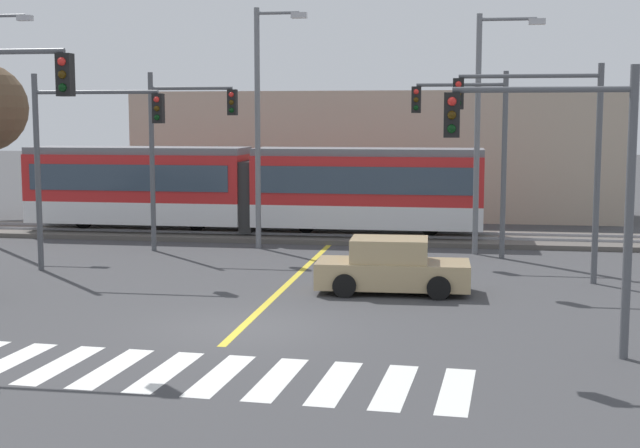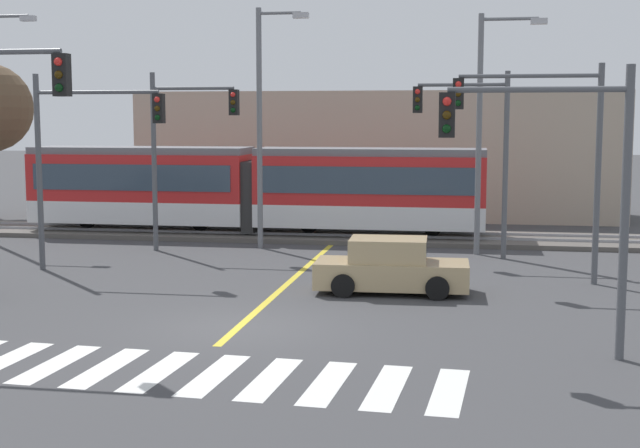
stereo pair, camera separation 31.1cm
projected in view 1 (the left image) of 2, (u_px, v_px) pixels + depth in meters
The scene contains 24 objects.
ground_plane at pixel (242, 328), 20.54m from camera, with size 200.00×200.00×0.00m, color #3D3D3F.
track_bed at pixel (336, 236), 35.65m from camera, with size 120.00×4.00×0.18m, color #56514C.
rail_near at pixel (334, 235), 34.93m from camera, with size 120.00×0.08×0.10m, color #939399.
rail_far at pixel (339, 230), 36.34m from camera, with size 120.00×0.08×0.10m, color #939399.
light_rail_tram at pixel (251, 186), 35.97m from camera, with size 18.50×2.64×3.43m.
crosswalk_stripe_1 at pixel (10, 361), 17.69m from camera, with size 0.56×2.80×0.01m, color silver.
crosswalk_stripe_2 at pixel (60, 365), 17.45m from camera, with size 0.56×2.80×0.01m, color silver.
crosswalk_stripe_3 at pixel (112, 368), 17.21m from camera, with size 0.56×2.80×0.01m, color silver.
crosswalk_stripe_4 at pixel (166, 372), 16.98m from camera, with size 0.56×2.80×0.01m, color silver.
crosswalk_stripe_5 at pixel (220, 375), 16.74m from camera, with size 0.56×2.80×0.01m, color silver.
crosswalk_stripe_6 at pixel (277, 379), 16.50m from camera, with size 0.56×2.80×0.01m, color silver.
crosswalk_stripe_7 at pixel (335, 383), 16.26m from camera, with size 0.56×2.80×0.01m, color silver.
crosswalk_stripe_8 at pixel (395, 387), 16.03m from camera, with size 0.56×2.80×0.01m, color silver.
crosswalk_stripe_9 at pixel (456, 391), 15.79m from camera, with size 0.56×2.80×0.01m, color silver.
lane_centre_line at pixel (290, 282), 26.26m from camera, with size 0.20×15.19×0.01m, color gold.
sedan_crossing at pixel (392, 267), 24.59m from camera, with size 4.26×2.03×1.52m.
traffic_light_far_left at pixel (179, 137), 31.71m from camera, with size 3.25×0.38×6.41m.
traffic_light_near_right at pixel (564, 167), 17.65m from camera, with size 3.75×0.38×5.85m.
traffic_light_mid_left at pixel (80, 143), 27.58m from camera, with size 4.25×0.38×6.17m.
traffic_light_mid_right at pixel (548, 137), 25.69m from camera, with size 4.25×0.38×6.35m.
traffic_light_far_right at pixel (474, 137), 30.30m from camera, with size 3.25×0.38×6.37m.
street_lamp_centre at pixel (262, 115), 32.42m from camera, with size 1.93×0.28×8.74m.
street_lamp_east at pixel (484, 119), 30.98m from camera, with size 2.31×0.28×8.36m.
building_backdrop_far at pixel (374, 154), 43.94m from camera, with size 23.04×6.00×6.04m, color tan.
Camera 1 is at (5.00, -19.56, 4.83)m, focal length 50.00 mm.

